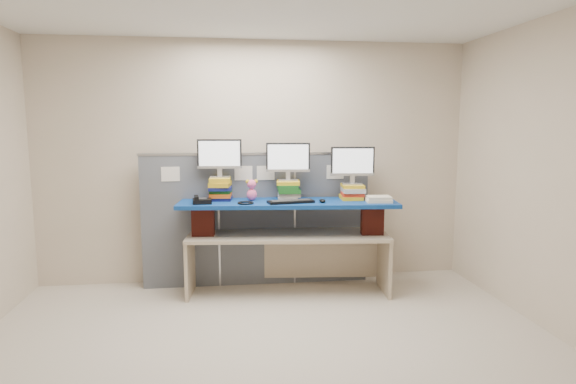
{
  "coord_description": "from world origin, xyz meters",
  "views": [
    {
      "loc": [
        -0.34,
        -3.63,
        1.84
      ],
      "look_at": [
        0.32,
        1.45,
        1.12
      ],
      "focal_mm": 30.0,
      "sensor_mm": 36.0,
      "label": 1
    }
  ],
  "objects": [
    {
      "name": "room",
      "position": [
        0.0,
        0.0,
        1.4
      ],
      "size": [
        5.0,
        4.0,
        2.8
      ],
      "color": "beige",
      "rests_on": "ground"
    },
    {
      "name": "plush_toy",
      "position": [
        -0.07,
        1.56,
        1.14
      ],
      "size": [
        0.14,
        0.1,
        0.23
      ],
      "rotation": [
        0.0,
        0.0,
        -0.26
      ],
      "color": "pink",
      "rests_on": "blue_board"
    },
    {
      "name": "brick_pier_right",
      "position": [
        1.22,
        1.32,
        0.82
      ],
      "size": [
        0.24,
        0.15,
        0.32
      ],
      "primitive_type": "cube",
      "rotation": [
        0.0,
        0.0,
        -0.09
      ],
      "color": "maroon",
      "rests_on": "desk"
    },
    {
      "name": "book_stack_left",
      "position": [
        -0.41,
        1.64,
        1.14
      ],
      "size": [
        0.26,
        0.33,
        0.25
      ],
      "color": "#131855",
      "rests_on": "blue_board"
    },
    {
      "name": "cubicle_partition",
      "position": [
        -0.0,
        1.78,
        0.77
      ],
      "size": [
        2.6,
        0.06,
        1.53
      ],
      "color": "#525660",
      "rests_on": "ground"
    },
    {
      "name": "blue_board",
      "position": [
        0.32,
        1.45,
        1.0
      ],
      "size": [
        2.38,
        0.8,
        0.04
      ],
      "primitive_type": "cube",
      "rotation": [
        0.0,
        0.0,
        -0.09
      ],
      "color": "navy",
      "rests_on": "brick_pier_left"
    },
    {
      "name": "desk_phone",
      "position": [
        -0.61,
        1.41,
        1.05
      ],
      "size": [
        0.21,
        0.19,
        0.08
      ],
      "rotation": [
        0.0,
        0.0,
        0.09
      ],
      "color": "black",
      "rests_on": "blue_board"
    },
    {
      "name": "keyboard",
      "position": [
        0.33,
        1.33,
        1.03
      ],
      "size": [
        0.51,
        0.24,
        0.03
      ],
      "rotation": [
        0.0,
        0.0,
        0.17
      ],
      "color": "black",
      "rests_on": "blue_board"
    },
    {
      "name": "brick_pier_left",
      "position": [
        -0.6,
        1.49,
        0.82
      ],
      "size": [
        0.24,
        0.15,
        0.32
      ],
      "primitive_type": "cube",
      "rotation": [
        0.0,
        0.0,
        -0.09
      ],
      "color": "maroon",
      "rests_on": "desk"
    },
    {
      "name": "book_stack_center",
      "position": [
        0.33,
        1.57,
        1.13
      ],
      "size": [
        0.28,
        0.33,
        0.21
      ],
      "color": "#BAB8B1",
      "rests_on": "blue_board"
    },
    {
      "name": "binder_stack",
      "position": [
        1.27,
        1.27,
        1.05
      ],
      "size": [
        0.28,
        0.23,
        0.06
      ],
      "rotation": [
        0.0,
        0.0,
        -0.09
      ],
      "color": "#EDE6CA",
      "rests_on": "blue_board"
    },
    {
      "name": "headset",
      "position": [
        -0.15,
        1.34,
        1.03
      ],
      "size": [
        0.18,
        0.18,
        0.02
      ],
      "primitive_type": "torus",
      "rotation": [
        0.0,
        0.0,
        0.07
      ],
      "color": "black",
      "rests_on": "blue_board"
    },
    {
      "name": "book_stack_right",
      "position": [
        1.04,
        1.51,
        1.1
      ],
      "size": [
        0.28,
        0.33,
        0.16
      ],
      "color": "gold",
      "rests_on": "blue_board"
    },
    {
      "name": "monitor_center",
      "position": [
        0.33,
        1.57,
        1.46
      ],
      "size": [
        0.48,
        0.15,
        0.42
      ],
      "rotation": [
        0.0,
        0.0,
        -0.09
      ],
      "color": "#AEAEB4",
      "rests_on": "book_stack_center"
    },
    {
      "name": "monitor_right",
      "position": [
        1.04,
        1.5,
        1.42
      ],
      "size": [
        0.48,
        0.15,
        0.42
      ],
      "rotation": [
        0.0,
        0.0,
        -0.09
      ],
      "color": "#AEAEB4",
      "rests_on": "book_stack_right"
    },
    {
      "name": "desk",
      "position": [
        0.32,
        1.45,
        0.53
      ],
      "size": [
        2.22,
        0.83,
        0.66
      ],
      "rotation": [
        0.0,
        0.0,
        -0.09
      ],
      "color": "#BBA98F",
      "rests_on": "ground"
    },
    {
      "name": "mouse",
      "position": [
        0.67,
        1.32,
        1.04
      ],
      "size": [
        0.08,
        0.13,
        0.04
      ],
      "primitive_type": "ellipsoid",
      "rotation": [
        0.0,
        0.0,
        -0.12
      ],
      "color": "black",
      "rests_on": "blue_board"
    },
    {
      "name": "monitor_left",
      "position": [
        -0.41,
        1.64,
        1.5
      ],
      "size": [
        0.48,
        0.15,
        0.42
      ],
      "rotation": [
        0.0,
        0.0,
        -0.09
      ],
      "color": "#AEAEB4",
      "rests_on": "book_stack_left"
    }
  ]
}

